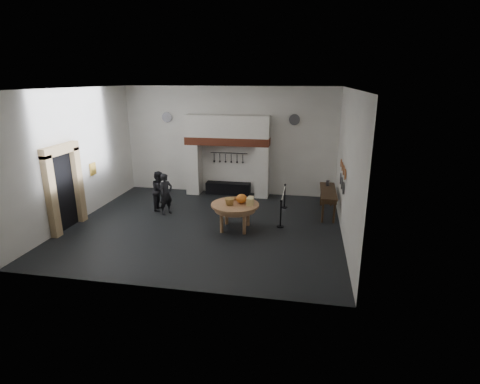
% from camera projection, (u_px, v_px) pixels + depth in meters
% --- Properties ---
extents(floor, '(9.00, 8.00, 0.02)m').
position_uv_depth(floor, '(205.00, 226.00, 12.69)').
color(floor, black).
rests_on(floor, ground).
extents(ceiling, '(9.00, 8.00, 0.02)m').
position_uv_depth(ceiling, '(201.00, 88.00, 11.38)').
color(ceiling, silver).
rests_on(ceiling, wall_back).
extents(wall_back, '(9.00, 0.02, 4.50)m').
position_uv_depth(wall_back, '(229.00, 141.00, 15.80)').
color(wall_back, white).
rests_on(wall_back, floor).
extents(wall_front, '(9.00, 0.02, 4.50)m').
position_uv_depth(wall_front, '(154.00, 198.00, 8.27)').
color(wall_front, white).
rests_on(wall_front, floor).
extents(wall_left, '(0.02, 8.00, 4.50)m').
position_uv_depth(wall_left, '(77.00, 156.00, 12.81)').
color(wall_left, white).
rests_on(wall_left, floor).
extents(wall_right, '(0.02, 8.00, 4.50)m').
position_uv_depth(wall_right, '(348.00, 166.00, 11.26)').
color(wall_right, white).
rests_on(wall_right, floor).
extents(chimney_pier_left, '(0.55, 0.70, 2.15)m').
position_uv_depth(chimney_pier_left, '(194.00, 169.00, 16.06)').
color(chimney_pier_left, silver).
rests_on(chimney_pier_left, floor).
extents(chimney_pier_right, '(0.55, 0.70, 2.15)m').
position_uv_depth(chimney_pier_right, '(262.00, 172.00, 15.56)').
color(chimney_pier_right, silver).
rests_on(chimney_pier_right, floor).
extents(hearth_brick_band, '(3.50, 0.72, 0.32)m').
position_uv_depth(hearth_brick_band, '(227.00, 141.00, 15.45)').
color(hearth_brick_band, '#9E442B').
rests_on(hearth_brick_band, chimney_pier_left).
extents(chimney_hood, '(3.50, 0.70, 0.90)m').
position_uv_depth(chimney_hood, '(227.00, 126.00, 15.27)').
color(chimney_hood, silver).
rests_on(chimney_hood, hearth_brick_band).
extents(iron_range, '(1.90, 0.45, 0.50)m').
position_uv_depth(iron_range, '(228.00, 188.00, 16.12)').
color(iron_range, black).
rests_on(iron_range, floor).
extents(utensil_rail, '(1.60, 0.02, 0.02)m').
position_uv_depth(utensil_rail, '(229.00, 153.00, 15.87)').
color(utensil_rail, black).
rests_on(utensil_rail, wall_back).
extents(door_recess, '(0.04, 1.10, 2.50)m').
position_uv_depth(door_recess, '(63.00, 192.00, 12.15)').
color(door_recess, black).
rests_on(door_recess, floor).
extents(door_jamb_near, '(0.22, 0.30, 2.60)m').
position_uv_depth(door_jamb_near, '(51.00, 197.00, 11.46)').
color(door_jamb_near, tan).
rests_on(door_jamb_near, floor).
extents(door_jamb_far, '(0.22, 0.30, 2.60)m').
position_uv_depth(door_jamb_far, '(78.00, 185.00, 12.78)').
color(door_jamb_far, tan).
rests_on(door_jamb_far, floor).
extents(door_lintel, '(0.22, 1.70, 0.30)m').
position_uv_depth(door_lintel, '(60.00, 150.00, 11.73)').
color(door_lintel, tan).
rests_on(door_lintel, door_jamb_near).
extents(wall_plaque, '(0.05, 0.34, 0.44)m').
position_uv_depth(wall_plaque, '(93.00, 169.00, 13.74)').
color(wall_plaque, gold).
rests_on(wall_plaque, wall_left).
extents(work_table, '(1.78, 1.78, 0.07)m').
position_uv_depth(work_table, '(235.00, 205.00, 12.18)').
color(work_table, tan).
rests_on(work_table, floor).
extents(pumpkin, '(0.36, 0.36, 0.31)m').
position_uv_depth(pumpkin, '(242.00, 199.00, 12.18)').
color(pumpkin, orange).
rests_on(pumpkin, work_table).
extents(cheese_block_big, '(0.22, 0.22, 0.24)m').
position_uv_depth(cheese_block_big, '(250.00, 202.00, 12.00)').
color(cheese_block_big, '#E8D58A').
rests_on(cheese_block_big, work_table).
extents(cheese_block_small, '(0.18, 0.18, 0.20)m').
position_uv_depth(cheese_block_small, '(251.00, 199.00, 12.29)').
color(cheese_block_small, '#E8CB8A').
rests_on(cheese_block_small, work_table).
extents(wicker_basket, '(0.36, 0.36, 0.22)m').
position_uv_depth(wicker_basket, '(230.00, 202.00, 12.02)').
color(wicker_basket, olive).
rests_on(wicker_basket, work_table).
extents(bread_loaf, '(0.31, 0.18, 0.13)m').
position_uv_depth(bread_loaf, '(234.00, 199.00, 12.50)').
color(bread_loaf, olive).
rests_on(bread_loaf, work_table).
extents(visitor_near, '(0.61, 0.66, 1.52)m').
position_uv_depth(visitor_near, '(166.00, 194.00, 13.59)').
color(visitor_near, black).
rests_on(visitor_near, floor).
extents(visitor_far, '(0.63, 0.77, 1.50)m').
position_uv_depth(visitor_far, '(160.00, 191.00, 14.04)').
color(visitor_far, black).
rests_on(visitor_far, floor).
extents(side_table, '(0.55, 2.20, 0.06)m').
position_uv_depth(side_table, '(328.00, 191.00, 13.58)').
color(side_table, '#3C2415').
rests_on(side_table, floor).
extents(pewter_jug, '(0.12, 0.12, 0.22)m').
position_uv_depth(pewter_jug, '(328.00, 183.00, 14.10)').
color(pewter_jug, '#454549').
rests_on(pewter_jug, side_table).
extents(copper_pan_a, '(0.03, 0.34, 0.34)m').
position_uv_depth(copper_pan_a, '(345.00, 174.00, 11.54)').
color(copper_pan_a, '#C6662D').
rests_on(copper_pan_a, wall_right).
extents(copper_pan_b, '(0.03, 0.32, 0.32)m').
position_uv_depth(copper_pan_b, '(344.00, 170.00, 12.06)').
color(copper_pan_b, '#C6662D').
rests_on(copper_pan_b, wall_right).
extents(copper_pan_c, '(0.03, 0.30, 0.30)m').
position_uv_depth(copper_pan_c, '(342.00, 166.00, 12.58)').
color(copper_pan_c, '#C6662D').
rests_on(copper_pan_c, wall_right).
extents(copper_pan_d, '(0.03, 0.28, 0.28)m').
position_uv_depth(copper_pan_d, '(341.00, 163.00, 13.09)').
color(copper_pan_d, '#C6662D').
rests_on(copper_pan_d, wall_right).
extents(pewter_plate_left, '(0.03, 0.40, 0.40)m').
position_uv_depth(pewter_plate_left, '(343.00, 188.00, 11.88)').
color(pewter_plate_left, '#4C4C51').
rests_on(pewter_plate_left, wall_right).
extents(pewter_plate_mid, '(0.03, 0.40, 0.40)m').
position_uv_depth(pewter_plate_mid, '(342.00, 183.00, 12.44)').
color(pewter_plate_mid, '#4C4C51').
rests_on(pewter_plate_mid, wall_right).
extents(pewter_plate_right, '(0.03, 0.40, 0.40)m').
position_uv_depth(pewter_plate_right, '(340.00, 179.00, 13.01)').
color(pewter_plate_right, '#4C4C51').
rests_on(pewter_plate_right, wall_right).
extents(pewter_plate_back_left, '(0.44, 0.03, 0.44)m').
position_uv_depth(pewter_plate_back_left, '(167.00, 117.00, 15.95)').
color(pewter_plate_back_left, '#4C4C51').
rests_on(pewter_plate_back_left, wall_back).
extents(pewter_plate_back_right, '(0.44, 0.03, 0.44)m').
position_uv_depth(pewter_plate_back_right, '(294.00, 120.00, 15.02)').
color(pewter_plate_back_right, '#4C4C51').
rests_on(pewter_plate_back_right, wall_back).
extents(barrier_post_near, '(0.05, 0.05, 0.90)m').
position_uv_depth(barrier_post_near, '(281.00, 214.00, 12.46)').
color(barrier_post_near, black).
rests_on(barrier_post_near, floor).
extents(barrier_post_far, '(0.05, 0.05, 0.90)m').
position_uv_depth(barrier_post_far, '(285.00, 196.00, 14.34)').
color(barrier_post_far, black).
rests_on(barrier_post_far, floor).
extents(barrier_rope, '(0.04, 2.00, 0.04)m').
position_uv_depth(barrier_rope, '(283.00, 194.00, 13.28)').
color(barrier_rope, silver).
rests_on(barrier_rope, barrier_post_near).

